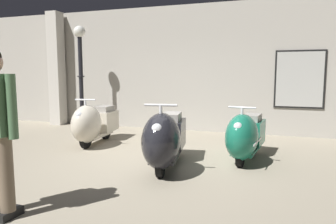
{
  "coord_description": "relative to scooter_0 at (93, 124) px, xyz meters",
  "views": [
    {
      "loc": [
        2.02,
        -4.84,
        1.51
      ],
      "look_at": [
        0.13,
        0.75,
        0.79
      ],
      "focal_mm": 33.76,
      "sensor_mm": 36.0,
      "label": 1
    }
  ],
  "objects": [
    {
      "name": "scooter_2",
      "position": [
        3.16,
        -0.3,
        -0.01
      ],
      "size": [
        0.65,
        1.65,
        0.98
      ],
      "rotation": [
        0.0,
        0.0,
        -1.69
      ],
      "color": "black",
      "rests_on": "ground"
    },
    {
      "name": "ground_plane",
      "position": [
        1.59,
        -0.87,
        -0.46
      ],
      "size": [
        60.0,
        60.0,
        0.0
      ],
      "primitive_type": "plane",
      "color": "gray"
    },
    {
      "name": "showroom_back_wall",
      "position": [
        1.46,
        2.43,
        1.18
      ],
      "size": [
        18.0,
        0.63,
        3.27
      ],
      "color": "#ADA89E",
      "rests_on": "ground"
    },
    {
      "name": "scooter_1",
      "position": [
        2.02,
        -1.17,
        0.03
      ],
      "size": [
        0.77,
        1.82,
        1.07
      ],
      "rotation": [
        0.0,
        0.0,
        -1.41
      ],
      "color": "black",
      "rests_on": "ground"
    },
    {
      "name": "lamppost",
      "position": [
        -1.28,
        1.53,
        1.12
      ],
      "size": [
        0.3,
        0.3,
        2.75
      ],
      "color": "black",
      "rests_on": "ground"
    },
    {
      "name": "scooter_0",
      "position": [
        0.0,
        0.0,
        0.0
      ],
      "size": [
        0.62,
        1.68,
        1.0
      ],
      "rotation": [
        0.0,
        0.0,
        -1.47
      ],
      "color": "black",
      "rests_on": "ground"
    }
  ]
}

